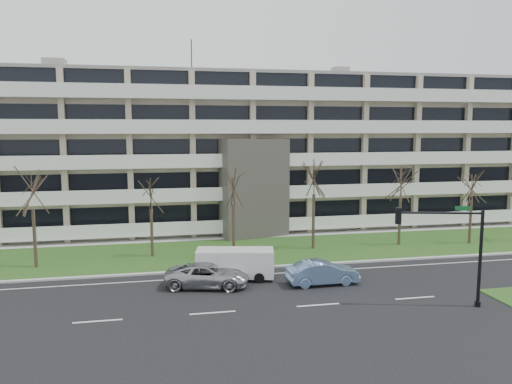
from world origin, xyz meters
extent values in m
plane|color=black|center=(0.00, 0.00, 0.00)|extent=(160.00, 160.00, 0.00)
cube|color=#1F4316|center=(0.00, 13.00, 0.03)|extent=(90.00, 10.00, 0.06)
cube|color=#B2B2AD|center=(0.00, 8.00, 0.06)|extent=(90.00, 0.35, 0.12)
cube|color=#B2B2AD|center=(0.00, 18.50, 0.04)|extent=(90.00, 2.00, 0.08)
cube|color=white|center=(0.00, 6.50, 0.01)|extent=(90.00, 0.12, 0.01)
cube|color=#B8A48F|center=(0.00, 25.50, 7.50)|extent=(60.00, 12.00, 15.00)
cube|color=gray|center=(0.00, 25.50, 15.15)|extent=(60.50, 12.50, 0.30)
cube|color=#4C4742|center=(0.00, 18.50, 4.50)|extent=(6.39, 3.69, 9.00)
cube|color=black|center=(0.00, 18.30, 2.00)|extent=(4.92, 1.19, 3.50)
cube|color=gray|center=(-18.00, 25.50, 15.90)|extent=(2.00, 2.00, 1.20)
cylinder|color=black|center=(-5.00, 25.50, 17.00)|extent=(0.10, 0.10, 3.50)
cube|color=black|center=(0.00, 19.48, 2.10)|extent=(58.00, 0.10, 1.80)
cube|color=white|center=(0.00, 18.80, 0.60)|extent=(58.00, 1.40, 0.22)
cube|color=white|center=(0.00, 18.15, 1.20)|extent=(58.00, 0.08, 1.00)
cube|color=black|center=(0.00, 19.48, 5.10)|extent=(58.00, 0.10, 1.80)
cube|color=white|center=(0.00, 18.80, 3.60)|extent=(58.00, 1.40, 0.22)
cube|color=white|center=(0.00, 18.15, 4.20)|extent=(58.00, 0.08, 1.00)
cube|color=black|center=(0.00, 19.48, 8.10)|extent=(58.00, 0.10, 1.80)
cube|color=white|center=(0.00, 18.80, 6.60)|extent=(58.00, 1.40, 0.22)
cube|color=white|center=(0.00, 18.15, 7.20)|extent=(58.00, 0.08, 1.00)
cube|color=black|center=(0.00, 19.48, 11.10)|extent=(58.00, 0.10, 1.80)
cube|color=white|center=(0.00, 18.80, 9.60)|extent=(58.00, 1.40, 0.22)
cube|color=white|center=(0.00, 18.15, 10.20)|extent=(58.00, 0.08, 1.00)
cube|color=black|center=(0.00, 19.48, 14.10)|extent=(58.00, 0.10, 1.80)
cube|color=white|center=(0.00, 18.80, 12.60)|extent=(58.00, 1.40, 0.22)
cube|color=white|center=(0.00, 18.15, 13.20)|extent=(58.00, 0.08, 1.00)
imported|color=#A1A3A8|center=(-5.81, 4.56, 0.73)|extent=(5.69, 3.58, 1.47)
imported|color=#7498CA|center=(1.50, 3.62, 0.76)|extent=(4.67, 1.72, 1.53)
cube|color=silver|center=(-3.82, 5.90, 1.09)|extent=(5.37, 2.85, 1.79)
cube|color=black|center=(-3.82, 5.90, 1.60)|extent=(4.97, 2.64, 0.66)
cube|color=silver|center=(-1.46, 5.43, 0.94)|extent=(0.68, 1.82, 1.13)
cylinder|color=black|center=(-5.58, 5.29, 0.33)|extent=(0.69, 0.36, 0.66)
cylinder|color=black|center=(-5.20, 7.14, 0.33)|extent=(0.69, 0.36, 0.66)
cylinder|color=black|center=(-2.43, 4.66, 0.33)|extent=(0.69, 0.36, 0.66)
cylinder|color=black|center=(-2.06, 6.51, 0.33)|extent=(0.69, 0.36, 0.66)
cylinder|color=black|center=(8.74, -1.98, 0.14)|extent=(0.33, 0.33, 0.27)
cylinder|color=black|center=(8.74, -1.98, 2.75)|extent=(0.18, 0.18, 5.50)
cylinder|color=black|center=(6.43, -1.39, 5.32)|extent=(4.65, 1.31, 0.13)
cube|color=black|center=(4.30, -0.84, 5.13)|extent=(0.36, 0.36, 0.92)
sphere|color=red|center=(4.30, -0.84, 5.43)|extent=(0.18, 0.18, 0.18)
sphere|color=orange|center=(4.30, -0.84, 5.13)|extent=(0.18, 0.18, 0.18)
sphere|color=green|center=(4.30, -0.84, 4.84)|extent=(0.18, 0.18, 0.18)
cube|color=#0C5926|center=(7.68, -1.71, 5.59)|extent=(0.81, 0.24, 0.23)
cylinder|color=#382B21|center=(-17.42, 11.34, 2.13)|extent=(0.24, 0.24, 4.25)
cylinder|color=#382B21|center=(-9.24, 12.79, 1.85)|extent=(0.24, 0.24, 3.71)
cylinder|color=#382B21|center=(-3.04, 11.40, 2.09)|extent=(0.24, 0.24, 4.19)
cylinder|color=#382B21|center=(3.84, 12.76, 2.29)|extent=(0.24, 0.24, 4.58)
cylinder|color=#382B21|center=(11.46, 12.56, 2.07)|extent=(0.24, 0.24, 4.14)
cylinder|color=#382B21|center=(17.72, 11.85, 1.90)|extent=(0.24, 0.24, 3.80)
camera|label=1|loc=(-8.87, -25.97, 9.96)|focal=35.00mm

